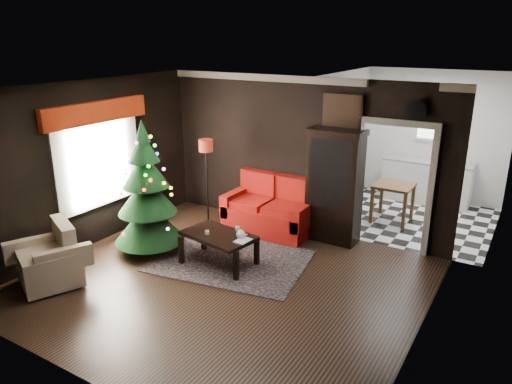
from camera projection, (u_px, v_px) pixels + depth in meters
The scene contains 26 objects.
floor at pixel (225, 282), 7.07m from camera, with size 5.50×5.50×0.00m, color black.
ceiling at pixel (220, 90), 6.19m from camera, with size 5.50×5.50×0.00m, color white.
wall_back at pixel (302, 155), 8.66m from camera, with size 5.50×5.50×0.00m, color black.
wall_front at pixel (73, 263), 4.60m from camera, with size 5.50×5.50×0.00m, color black.
wall_left at pixel (87, 165), 7.98m from camera, with size 5.50×5.50×0.00m, color black.
wall_right at pixel (427, 233), 5.28m from camera, with size 5.50×5.50×0.00m, color black.
doorway at pixel (393, 188), 7.94m from camera, with size 1.10×0.10×2.10m, color beige, non-canonical shape.
left_window at pixel (98, 160), 8.11m from camera, with size 0.05×1.60×1.40m, color white.
valance at pixel (96, 112), 7.81m from camera, with size 0.12×2.10×0.35m, color #A7250C.
kitchen_floor at pixel (410, 219), 9.48m from camera, with size 3.00×3.00×0.00m, color white.
kitchen_window at pixel (436, 123), 10.13m from camera, with size 0.70×0.06×0.70m, color white.
rug at pixel (231, 261), 7.73m from camera, with size 2.38×1.73×0.01m, color #4E2F46.
loveseat at pixel (270, 205), 8.77m from camera, with size 1.70×0.90×1.00m, color maroon, non-canonical shape.
curio_cabinet at pixel (334, 189), 8.25m from camera, with size 0.90×0.45×1.90m, color black, non-canonical shape.
floor_lamp at pixel (207, 183), 8.95m from camera, with size 0.28×0.28×1.67m, color black, non-canonical shape.
christmas_tree at pixel (146, 191), 7.80m from camera, with size 1.15×1.15×2.20m, color black, non-canonical shape.
armchair at pixel (48, 256), 6.86m from camera, with size 0.83×0.83×0.85m, color #BDAE93, non-canonical shape.
coffee_table at pixel (219, 249), 7.54m from camera, with size 1.13×0.68×0.51m, color black, non-canonical shape.
teapot at pixel (241, 234), 7.26m from camera, with size 0.16×0.16×0.15m, color white, non-canonical shape.
cup_a at pixel (237, 229), 7.58m from camera, with size 0.07×0.07×0.06m, color silver.
cup_b at pixel (207, 232), 7.45m from camera, with size 0.07×0.07×0.06m, color white.
book at pixel (238, 232), 7.21m from camera, with size 0.19×0.02×0.26m, color tan.
wall_clock at pixel (416, 110), 7.35m from camera, with size 0.32×0.32×0.06m, color silver.
painting at pixel (342, 112), 7.99m from camera, with size 0.62×0.05×0.52m, color #A17748.
kitchen_counter at pixel (426, 182), 10.32m from camera, with size 1.80×0.60×0.90m, color silver.
kitchen_table at pixel (392, 203), 9.27m from camera, with size 0.70×0.70×0.75m, color brown, non-canonical shape.
Camera 1 is at (3.65, -5.14, 3.49)m, focal length 33.58 mm.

